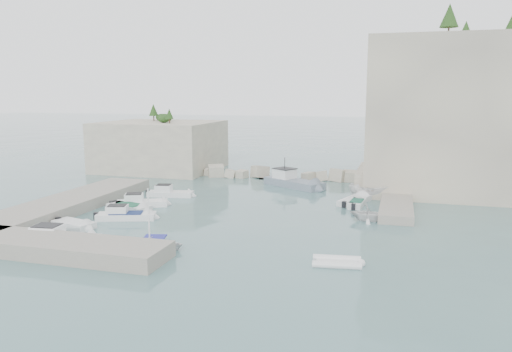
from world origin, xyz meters
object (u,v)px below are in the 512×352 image
(rowboat, at_px, (150,250))
(tender_east_a, at_px, (368,221))
(motorboat_b, at_px, (142,206))
(motorboat_e, at_px, (74,228))
(motorboat_f, at_px, (59,242))
(tender_east_b, at_px, (357,206))
(tender_east_d, at_px, (371,198))
(inflatable_dinghy, at_px, (337,265))
(motorboat_a, at_px, (171,196))
(work_boat, at_px, (294,187))
(tender_east_c, at_px, (355,203))
(motorboat_c, at_px, (129,210))
(motorboat_d, at_px, (126,219))

(rowboat, distance_m, tender_east_a, 19.31)
(motorboat_b, relative_size, motorboat_e, 1.34)
(motorboat_f, height_order, tender_east_b, motorboat_f)
(tender_east_d, bearing_deg, inflatable_dinghy, 178.31)
(rowboat, bearing_deg, tender_east_d, -46.06)
(motorboat_a, height_order, work_boat, work_boat)
(motorboat_f, bearing_deg, work_boat, 59.76)
(tender_east_c, bearing_deg, rowboat, 165.99)
(motorboat_c, relative_size, rowboat, 1.01)
(tender_east_c, bearing_deg, inflatable_dinghy, -159.57)
(inflatable_dinghy, bearing_deg, motorboat_e, 165.02)
(work_boat, bearing_deg, rowboat, -68.18)
(motorboat_d, height_order, inflatable_dinghy, motorboat_d)
(motorboat_f, xyz_separation_m, tender_east_d, (21.67, 22.82, 0.00))
(rowboat, bearing_deg, tender_east_a, -62.44)
(tender_east_b, bearing_deg, rowboat, 150.28)
(motorboat_c, distance_m, work_boat, 20.72)
(tender_east_c, relative_size, tender_east_d, 1.13)
(motorboat_d, distance_m, tender_east_d, 25.49)
(motorboat_b, height_order, tender_east_b, motorboat_b)
(motorboat_f, distance_m, tender_east_b, 27.65)
(tender_east_b, bearing_deg, tender_east_c, 19.05)
(motorboat_b, relative_size, work_boat, 0.63)
(motorboat_e, height_order, rowboat, rowboat)
(motorboat_b, bearing_deg, tender_east_b, -8.21)
(tender_east_b, height_order, tender_east_d, tender_east_d)
(motorboat_c, bearing_deg, motorboat_a, 96.54)
(inflatable_dinghy, bearing_deg, tender_east_b, 83.36)
(motorboat_f, distance_m, work_boat, 29.82)
(motorboat_f, relative_size, tender_east_b, 1.76)
(motorboat_a, height_order, motorboat_b, same)
(tender_east_c, bearing_deg, motorboat_f, 153.52)
(rowboat, xyz_separation_m, inflatable_dinghy, (13.26, 0.62, 0.00))
(motorboat_b, xyz_separation_m, tender_east_d, (21.72, 10.08, 0.00))
(motorboat_a, xyz_separation_m, motorboat_f, (-0.60, -17.83, 0.00))
(work_boat, bearing_deg, tender_east_a, -23.67)
(motorboat_a, bearing_deg, work_boat, 28.43)
(rowboat, height_order, tender_east_b, rowboat)
(motorboat_f, xyz_separation_m, rowboat, (7.46, 0.25, 0.00))
(motorboat_b, distance_m, motorboat_d, 5.28)
(motorboat_a, distance_m, tender_east_a, 21.88)
(motorboat_d, xyz_separation_m, work_boat, (11.13, 19.53, 0.00))
(motorboat_a, bearing_deg, tender_east_b, -7.99)
(motorboat_c, distance_m, inflatable_dinghy, 23.26)
(tender_east_a, height_order, tender_east_c, tender_east_a)
(motorboat_e, xyz_separation_m, tender_east_d, (23.18, 18.95, 0.00))
(motorboat_a, relative_size, tender_east_a, 1.70)
(tender_east_b, bearing_deg, motorboat_f, 137.91)
(rowboat, xyz_separation_m, tender_east_a, (14.48, 12.78, 0.00))
(motorboat_a, distance_m, motorboat_e, 14.11)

